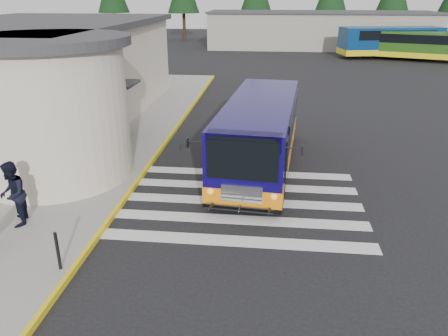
# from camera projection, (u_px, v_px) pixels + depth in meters

# --- Properties ---
(ground) EXTENTS (140.00, 140.00, 0.00)m
(ground) POSITION_uv_depth(u_px,v_px,m) (252.00, 192.00, 14.70)
(ground) COLOR black
(ground) RESTS_ON ground
(sidewalk) EXTENTS (10.00, 34.00, 0.15)m
(sidewalk) POSITION_uv_depth(u_px,v_px,m) (53.00, 143.00, 19.26)
(sidewalk) COLOR gray
(sidewalk) RESTS_ON ground
(curb_strip) EXTENTS (0.12, 34.00, 0.16)m
(curb_strip) POSITION_uv_depth(u_px,v_px,m) (163.00, 147.00, 18.76)
(curb_strip) COLOR yellow
(curb_strip) RESTS_ON ground
(station_building) EXTENTS (12.70, 18.70, 4.80)m
(station_building) POSITION_uv_depth(u_px,v_px,m) (37.00, 74.00, 21.19)
(station_building) COLOR beige
(station_building) RESTS_ON ground
(crosswalk) EXTENTS (8.00, 5.35, 0.01)m
(crosswalk) POSITION_uv_depth(u_px,v_px,m) (236.00, 201.00, 14.01)
(crosswalk) COLOR silver
(crosswalk) RESTS_ON ground
(depot_building) EXTENTS (26.40, 8.40, 4.20)m
(depot_building) POSITION_uv_depth(u_px,v_px,m) (320.00, 30.00, 52.05)
(depot_building) COLOR gray
(depot_building) RESTS_ON ground
(transit_bus) EXTENTS (3.59, 9.32, 2.58)m
(transit_bus) POSITION_uv_depth(u_px,v_px,m) (260.00, 136.00, 16.35)
(transit_bus) COLOR #0F064F
(transit_bus) RESTS_ON ground
(pedestrian_b) EXTENTS (0.99, 1.10, 1.86)m
(pedestrian_b) POSITION_uv_depth(u_px,v_px,m) (13.00, 194.00, 12.01)
(pedestrian_b) COLOR black
(pedestrian_b) RESTS_ON sidewalk
(bollard) EXTENTS (0.08, 0.08, 0.98)m
(bollard) POSITION_uv_depth(u_px,v_px,m) (58.00, 251.00, 10.17)
(bollard) COLOR black
(bollard) RESTS_ON sidewalk
(far_bus_a) EXTENTS (10.51, 4.94, 2.62)m
(far_bus_a) POSITION_uv_depth(u_px,v_px,m) (391.00, 41.00, 44.13)
(far_bus_a) COLOR navy
(far_bus_a) RESTS_ON ground
(far_bus_b) EXTENTS (9.54, 5.48, 2.37)m
(far_bus_b) POSITION_uv_depth(u_px,v_px,m) (414.00, 44.00, 42.55)
(far_bus_b) COLOR #255015
(far_bus_b) RESTS_ON ground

